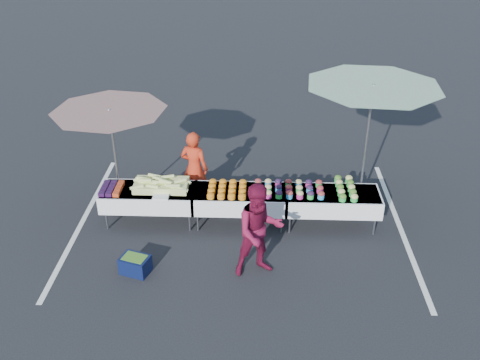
{
  "coord_description": "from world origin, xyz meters",
  "views": [
    {
      "loc": [
        0.34,
        -8.95,
        6.08
      ],
      "look_at": [
        0.0,
        0.0,
        1.0
      ],
      "focal_mm": 40.0,
      "sensor_mm": 36.0,
      "label": 1
    }
  ],
  "objects_px": {
    "table_center": "(240,198)",
    "storage_bin": "(135,264)",
    "vendor": "(194,168)",
    "umbrella_left": "(110,119)",
    "customer": "(259,230)",
    "table_left": "(149,197)",
    "umbrella_right": "(372,96)",
    "table_right": "(332,200)"
  },
  "relations": [
    {
      "from": "umbrella_right",
      "to": "storage_bin",
      "type": "height_order",
      "value": "umbrella_right"
    },
    {
      "from": "table_center",
      "to": "customer",
      "type": "relative_size",
      "value": 1.06
    },
    {
      "from": "table_left",
      "to": "customer",
      "type": "xyz_separation_m",
      "value": [
        2.18,
        -1.5,
        0.29
      ]
    },
    {
      "from": "storage_bin",
      "to": "umbrella_left",
      "type": "bearing_deg",
      "value": 127.56
    },
    {
      "from": "table_left",
      "to": "vendor",
      "type": "relative_size",
      "value": 1.14
    },
    {
      "from": "table_left",
      "to": "table_center",
      "type": "distance_m",
      "value": 1.8
    },
    {
      "from": "table_left",
      "to": "storage_bin",
      "type": "height_order",
      "value": "table_left"
    },
    {
      "from": "table_center",
      "to": "vendor",
      "type": "distance_m",
      "value": 1.29
    },
    {
      "from": "vendor",
      "to": "umbrella_left",
      "type": "relative_size",
      "value": 0.6
    },
    {
      "from": "table_left",
      "to": "umbrella_right",
      "type": "relative_size",
      "value": 0.56
    },
    {
      "from": "table_center",
      "to": "table_right",
      "type": "bearing_deg",
      "value": 0.0
    },
    {
      "from": "table_right",
      "to": "table_left",
      "type": "bearing_deg",
      "value": 180.0
    },
    {
      "from": "umbrella_left",
      "to": "umbrella_right",
      "type": "height_order",
      "value": "umbrella_right"
    },
    {
      "from": "table_left",
      "to": "vendor",
      "type": "bearing_deg",
      "value": 44.43
    },
    {
      "from": "customer",
      "to": "umbrella_left",
      "type": "height_order",
      "value": "umbrella_left"
    },
    {
      "from": "vendor",
      "to": "umbrella_left",
      "type": "bearing_deg",
      "value": 32.27
    },
    {
      "from": "table_right",
      "to": "storage_bin",
      "type": "relative_size",
      "value": 3.22
    },
    {
      "from": "vendor",
      "to": "customer",
      "type": "distance_m",
      "value": 2.68
    },
    {
      "from": "storage_bin",
      "to": "umbrella_right",
      "type": "bearing_deg",
      "value": 47.08
    },
    {
      "from": "customer",
      "to": "umbrella_left",
      "type": "bearing_deg",
      "value": 129.33
    },
    {
      "from": "customer",
      "to": "umbrella_right",
      "type": "height_order",
      "value": "umbrella_right"
    },
    {
      "from": "umbrella_left",
      "to": "vendor",
      "type": "bearing_deg",
      "value": 14.81
    },
    {
      "from": "vendor",
      "to": "umbrella_right",
      "type": "relative_size",
      "value": 0.49
    },
    {
      "from": "customer",
      "to": "storage_bin",
      "type": "relative_size",
      "value": 3.04
    },
    {
      "from": "table_right",
      "to": "umbrella_right",
      "type": "bearing_deg",
      "value": 48.81
    },
    {
      "from": "customer",
      "to": "umbrella_left",
      "type": "distance_m",
      "value": 3.65
    },
    {
      "from": "vendor",
      "to": "storage_bin",
      "type": "bearing_deg",
      "value": 89.04
    },
    {
      "from": "umbrella_right",
      "to": "table_right",
      "type": "bearing_deg",
      "value": -131.19
    },
    {
      "from": "table_center",
      "to": "storage_bin",
      "type": "height_order",
      "value": "table_center"
    },
    {
      "from": "storage_bin",
      "to": "table_left",
      "type": "bearing_deg",
      "value": 108.46
    },
    {
      "from": "table_center",
      "to": "storage_bin",
      "type": "distance_m",
      "value": 2.43
    },
    {
      "from": "customer",
      "to": "storage_bin",
      "type": "distance_m",
      "value": 2.28
    },
    {
      "from": "customer",
      "to": "umbrella_left",
      "type": "xyz_separation_m",
      "value": [
        -2.88,
        1.9,
        1.18
      ]
    },
    {
      "from": "table_center",
      "to": "vendor",
      "type": "xyz_separation_m",
      "value": [
        -0.98,
        0.8,
        0.23
      ]
    },
    {
      "from": "table_right",
      "to": "storage_bin",
      "type": "distance_m",
      "value": 3.95
    },
    {
      "from": "table_left",
      "to": "umbrella_left",
      "type": "bearing_deg",
      "value": 150.26
    },
    {
      "from": "table_center",
      "to": "customer",
      "type": "xyz_separation_m",
      "value": [
        0.38,
        -1.5,
        0.29
      ]
    },
    {
      "from": "table_right",
      "to": "table_center",
      "type": "bearing_deg",
      "value": 180.0
    },
    {
      "from": "table_left",
      "to": "table_right",
      "type": "height_order",
      "value": "same"
    },
    {
      "from": "umbrella_left",
      "to": "storage_bin",
      "type": "bearing_deg",
      "value": -70.25
    },
    {
      "from": "umbrella_left",
      "to": "storage_bin",
      "type": "xyz_separation_m",
      "value": [
        0.72,
        -2.0,
        -1.89
      ]
    },
    {
      "from": "table_center",
      "to": "umbrella_right",
      "type": "bearing_deg",
      "value": 17.74
    }
  ]
}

